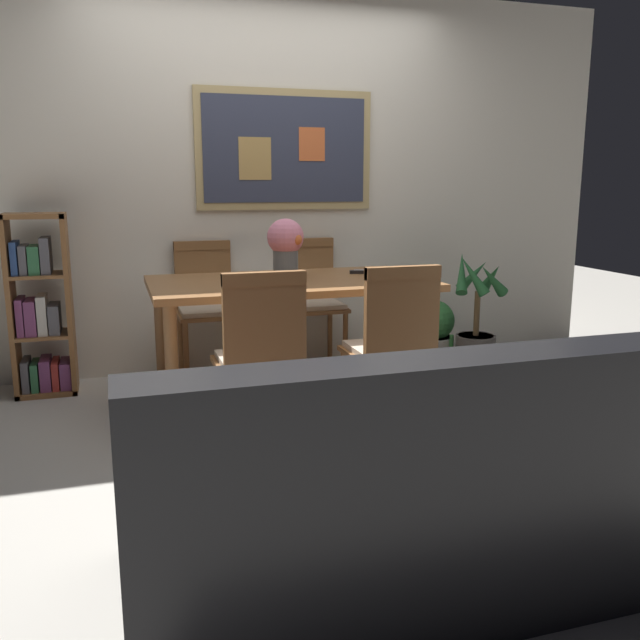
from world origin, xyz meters
name	(u,v)px	position (x,y,z in m)	size (l,w,h in m)	color
ground_plane	(326,428)	(0.00, 0.00, 0.00)	(12.00, 12.00, 0.00)	#B7B2A8
wall_back_with_painting	(264,181)	(0.00, 1.42, 1.30)	(5.20, 0.14, 2.60)	silver
dining_table	(290,295)	(-0.06, 0.49, 0.65)	(1.61, 0.90, 0.74)	brown
dining_chair_near_right	(393,338)	(0.27, -0.25, 0.54)	(0.40, 0.41, 0.91)	brown
dining_chair_far_right	(311,292)	(0.29, 1.23, 0.54)	(0.40, 0.41, 0.91)	brown
dining_chair_far_left	(206,298)	(-0.46, 1.23, 0.54)	(0.40, 0.41, 0.91)	brown
dining_chair_near_left	(261,348)	(-0.41, -0.26, 0.54)	(0.40, 0.41, 0.91)	brown
leather_couch	(410,497)	(-0.18, -1.43, 0.31)	(1.80, 0.84, 0.84)	black
bookshelf	(40,313)	(-1.48, 1.13, 0.51)	(0.36, 0.28, 1.12)	brown
potted_ivy	(434,333)	(1.16, 1.04, 0.23)	(0.30, 0.32, 0.46)	#B2ADA3
potted_palm	(476,329)	(1.34, 0.76, 0.30)	(0.37, 0.38, 0.84)	#4C4742
flower_vase	(286,244)	(-0.07, 0.56, 0.95)	(0.22, 0.22, 0.35)	slate
tv_remote	(362,272)	(0.44, 0.62, 0.75)	(0.16, 0.08, 0.02)	black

